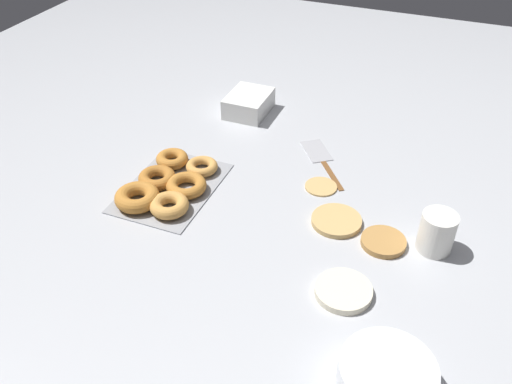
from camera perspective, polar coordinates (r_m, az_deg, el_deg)
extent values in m
plane|color=#B2B5BA|center=(1.30, 4.32, -1.99)|extent=(3.00, 3.00, 0.00)
cylinder|color=tan|center=(1.28, 8.47, -3.01)|extent=(0.12, 0.12, 0.01)
cylinder|color=#B27F42|center=(1.24, 13.26, -5.12)|extent=(0.10, 0.10, 0.01)
cylinder|color=beige|center=(1.12, 9.18, -10.24)|extent=(0.12, 0.12, 0.02)
cylinder|color=tan|center=(1.38, 6.86, 0.64)|extent=(0.08, 0.08, 0.01)
cube|color=#93969B|center=(1.39, -8.88, 0.50)|extent=(0.30, 0.21, 0.01)
torus|color=#B7752D|center=(1.46, -8.82, 3.46)|extent=(0.09, 0.09, 0.03)
torus|color=#AD6B28|center=(1.40, -10.38, 1.48)|extent=(0.10, 0.10, 0.03)
torus|color=#B7752D|center=(1.33, -12.40, -0.55)|extent=(0.11, 0.11, 0.04)
torus|color=#D19347|center=(1.43, -5.72, 2.69)|extent=(0.08, 0.08, 0.02)
torus|color=#B7752D|center=(1.36, -7.34, 0.69)|extent=(0.10, 0.10, 0.03)
torus|color=#D19347|center=(1.30, -9.12, -1.38)|extent=(0.09, 0.09, 0.03)
cylinder|color=white|center=(0.98, 13.54, -18.48)|extent=(0.16, 0.16, 0.06)
cube|color=white|center=(1.70, -0.77, 8.69)|extent=(0.15, 0.12, 0.02)
cube|color=white|center=(1.69, -0.78, 9.31)|extent=(0.15, 0.12, 0.02)
cube|color=white|center=(1.68, -0.78, 9.93)|extent=(0.15, 0.12, 0.02)
cylinder|color=white|center=(1.23, 18.50, -4.05)|extent=(0.08, 0.08, 0.09)
cube|color=brown|center=(1.43, 8.02, 1.77)|extent=(0.12, 0.09, 0.01)
cube|color=#A8A8AD|center=(1.52, 6.38, 4.37)|extent=(0.12, 0.11, 0.01)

